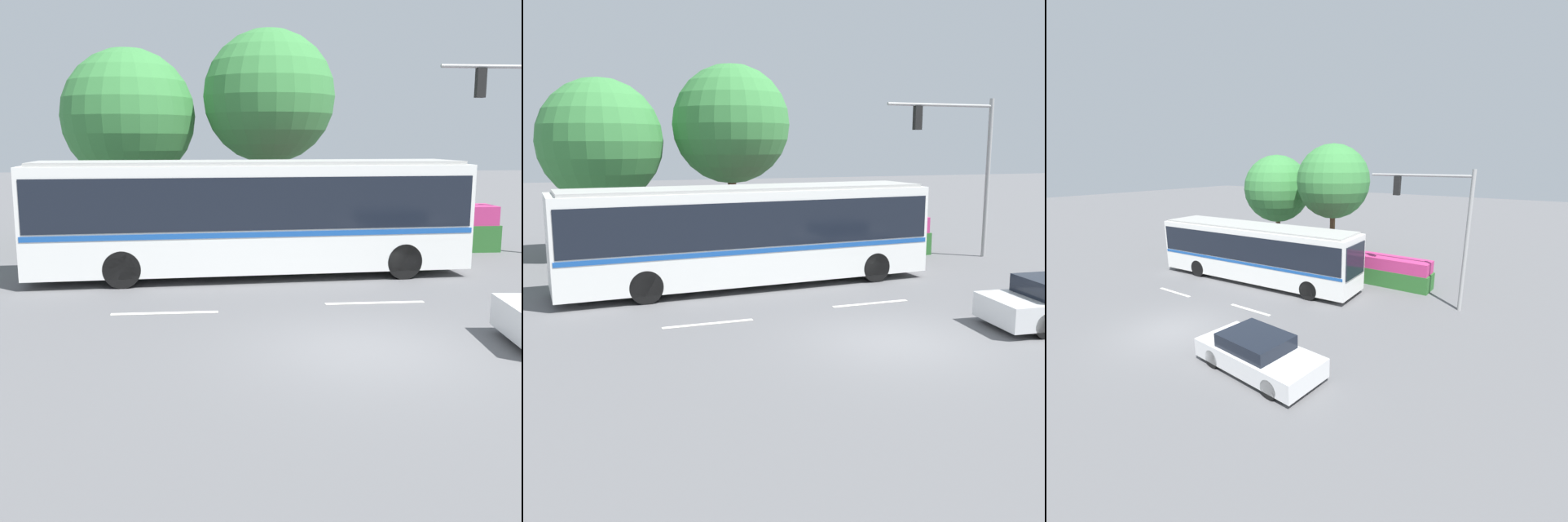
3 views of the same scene
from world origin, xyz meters
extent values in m
plane|color=#5B5B5E|center=(0.00, 0.00, 0.00)|extent=(140.00, 140.00, 0.00)
cube|color=silver|center=(-1.61, 6.93, 1.71)|extent=(12.41, 3.20, 2.92)
cube|color=black|center=(-1.61, 6.93, 2.18)|extent=(12.17, 3.23, 1.40)
cube|color=#194C9E|center=(-1.61, 6.93, 1.36)|extent=(12.29, 3.23, 0.14)
cube|color=black|center=(4.54, 7.29, 2.06)|extent=(0.18, 2.12, 1.63)
cube|color=#9D9D99|center=(-1.61, 6.93, 3.22)|extent=(11.91, 2.97, 0.10)
cylinder|color=black|center=(2.49, 8.27, 0.50)|extent=(1.02, 0.36, 1.00)
cylinder|color=black|center=(2.62, 6.08, 0.50)|extent=(1.02, 0.36, 1.00)
cylinder|color=black|center=(-5.23, 7.81, 0.50)|extent=(1.02, 0.36, 1.00)
cylinder|color=black|center=(-5.11, 5.63, 0.50)|extent=(1.02, 0.36, 1.00)
cylinder|color=gray|center=(6.84, 8.92, 6.10)|extent=(4.69, 0.12, 0.12)
cube|color=black|center=(5.80, 8.92, 5.60)|extent=(0.30, 0.22, 0.90)
cylinder|color=red|center=(5.80, 9.04, 5.90)|extent=(0.18, 0.02, 0.18)
cylinder|color=yellow|center=(5.80, 9.04, 5.60)|extent=(0.18, 0.02, 0.18)
cylinder|color=green|center=(5.80, 9.04, 5.30)|extent=(0.18, 0.02, 0.18)
cube|color=#286028|center=(2.91, 10.61, 0.46)|extent=(8.85, 1.31, 0.93)
cube|color=#B22D6B|center=(2.91, 10.61, 1.26)|extent=(8.68, 1.25, 0.66)
cylinder|color=brown|center=(-5.67, 14.02, 1.45)|extent=(0.36, 0.36, 2.91)
sphere|color=#387F3D|center=(-5.67, 14.02, 4.71)|extent=(5.02, 5.02, 5.02)
cylinder|color=brown|center=(-0.40, 13.43, 1.83)|extent=(0.36, 0.36, 3.66)
sphere|color=#387F3D|center=(-0.40, 13.43, 5.43)|extent=(4.91, 4.91, 4.91)
cube|color=silver|center=(-3.86, 2.94, 0.01)|extent=(2.40, 0.16, 0.01)
cube|color=silver|center=(1.10, 3.41, 0.01)|extent=(2.40, 0.16, 0.01)
camera|label=1|loc=(-3.02, -11.30, 3.83)|focal=44.58mm
camera|label=2|loc=(-7.24, -12.48, 4.59)|focal=42.98mm
camera|label=3|loc=(12.39, -8.38, 6.69)|focal=25.45mm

